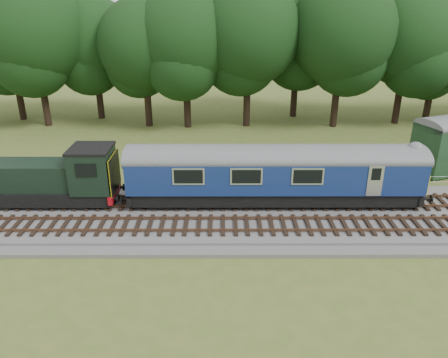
{
  "coord_description": "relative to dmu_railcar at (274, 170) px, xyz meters",
  "views": [
    {
      "loc": [
        -2.08,
        -23.59,
        12.63
      ],
      "look_at": [
        -2.04,
        1.4,
        2.0
      ],
      "focal_mm": 35.0,
      "sensor_mm": 36.0,
      "label": 1
    }
  ],
  "objects": [
    {
      "name": "dmu_railcar",
      "position": [
        0.0,
        0.0,
        0.0
      ],
      "size": [
        18.05,
        2.86,
        3.88
      ],
      "color": "black",
      "rests_on": "ground"
    },
    {
      "name": "fence",
      "position": [
        -1.08,
        3.1,
        -2.61
      ],
      "size": [
        64.0,
        0.12,
        1.0
      ],
      "primitive_type": null,
      "color": "#6B6054",
      "rests_on": "ground"
    },
    {
      "name": "track_north",
      "position": [
        -1.08,
        -0.0,
        -2.19
      ],
      "size": [
        67.2,
        2.4,
        0.21
      ],
      "color": "black",
      "rests_on": "ballast"
    },
    {
      "name": "worker",
      "position": [
        -10.29,
        -0.8,
        -1.36
      ],
      "size": [
        0.73,
        0.55,
        1.79
      ],
      "primitive_type": "imported",
      "rotation": [
        0.0,
        0.0,
        0.21
      ],
      "color": "orange",
      "rests_on": "ballast"
    },
    {
      "name": "shunter_loco",
      "position": [
        -13.93,
        0.0,
        -0.63
      ],
      "size": [
        8.91,
        2.6,
        3.38
      ],
      "color": "black",
      "rests_on": "ground"
    },
    {
      "name": "track_south",
      "position": [
        -1.08,
        -3.0,
        -2.19
      ],
      "size": [
        67.2,
        2.4,
        0.21
      ],
      "color": "black",
      "rests_on": "ballast"
    },
    {
      "name": "tree_line",
      "position": [
        -1.08,
        20.6,
        -2.61
      ],
      "size": [
        70.0,
        8.0,
        18.0
      ],
      "primitive_type": null,
      "color": "black",
      "rests_on": "ground"
    },
    {
      "name": "ground",
      "position": [
        -1.08,
        -1.4,
        -2.61
      ],
      "size": [
        120.0,
        120.0,
        0.0
      ],
      "primitive_type": "plane",
      "color": "#4A6023",
      "rests_on": "ground"
    },
    {
      "name": "ballast",
      "position": [
        -1.08,
        -1.4,
        -2.43
      ],
      "size": [
        70.0,
        7.0,
        0.35
      ],
      "primitive_type": "cube",
      "color": "#4C4C4F",
      "rests_on": "ground"
    }
  ]
}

